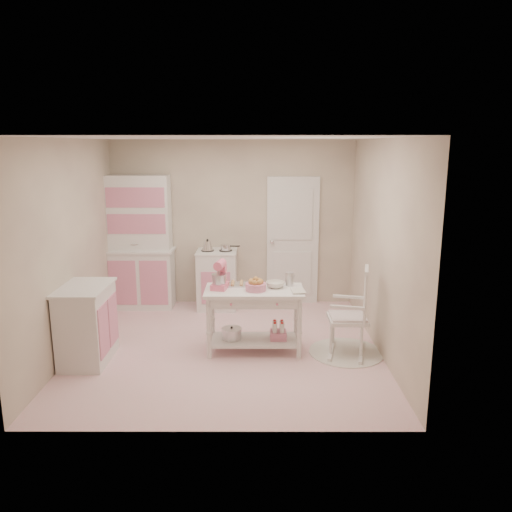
{
  "coord_description": "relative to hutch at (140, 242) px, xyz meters",
  "views": [
    {
      "loc": [
        0.37,
        -5.93,
        2.53
      ],
      "look_at": [
        0.37,
        0.41,
        1.1
      ],
      "focal_mm": 35.0,
      "sensor_mm": 36.0,
      "label": 1
    }
  ],
  "objects": [
    {
      "name": "base_cabinet",
      "position": [
        -0.19,
        -2.04,
        -0.58
      ],
      "size": [
        0.54,
        0.84,
        0.92
      ],
      "primitive_type": "cube",
      "color": "white",
      "rests_on": "ground"
    },
    {
      "name": "metal_pitcher",
      "position": [
        2.23,
        -1.59,
        -0.16
      ],
      "size": [
        0.1,
        0.1,
        0.17
      ],
      "primitive_type": "cylinder",
      "color": "silver",
      "rests_on": "work_table"
    },
    {
      "name": "rocking_chair",
      "position": [
        2.93,
        -1.82,
        -0.49
      ],
      "size": [
        0.63,
        0.81,
        1.1
      ],
      "primitive_type": "cube",
      "rotation": [
        0.0,
        0.0,
        -0.22
      ],
      "color": "white",
      "rests_on": "ground"
    },
    {
      "name": "stand_mixer",
      "position": [
        1.37,
        -1.73,
        -0.07
      ],
      "size": [
        0.25,
        0.31,
        0.34
      ],
      "primitive_type": "cube",
      "rotation": [
        0.0,
        0.0,
        -0.2
      ],
      "color": "pink",
      "rests_on": "work_table"
    },
    {
      "name": "cookie_tray",
      "position": [
        1.64,
        -1.57,
        -0.23
      ],
      "size": [
        0.34,
        0.24,
        0.02
      ],
      "primitive_type": "cube",
      "color": "silver",
      "rests_on": "work_table"
    },
    {
      "name": "door",
      "position": [
        2.39,
        0.21,
        -0.02
      ],
      "size": [
        0.82,
        0.05,
        2.04
      ],
      "primitive_type": "cube",
      "color": "white",
      "rests_on": "ground"
    },
    {
      "name": "mixing_bowl",
      "position": [
        2.05,
        -1.67,
        -0.2
      ],
      "size": [
        0.23,
        0.23,
        0.07
      ],
      "primitive_type": "imported",
      "color": "silver",
      "rests_on": "work_table"
    },
    {
      "name": "room_shell",
      "position": [
        1.44,
        -1.66,
        0.61
      ],
      "size": [
        3.84,
        3.84,
        2.62
      ],
      "color": "pink",
      "rests_on": "ground"
    },
    {
      "name": "hutch",
      "position": [
        0.0,
        0.0,
        0.0
      ],
      "size": [
        1.06,
        0.5,
        2.08
      ],
      "primitive_type": "cube",
      "color": "white",
      "rests_on": "ground"
    },
    {
      "name": "bread_basket",
      "position": [
        1.81,
        -1.8,
        -0.19
      ],
      "size": [
        0.25,
        0.25,
        0.09
      ],
      "primitive_type": "cylinder",
      "color": "pink",
      "rests_on": "work_table"
    },
    {
      "name": "stove",
      "position": [
        1.2,
        -0.05,
        -0.58
      ],
      "size": [
        0.62,
        0.57,
        0.92
      ],
      "primitive_type": "cube",
      "color": "white",
      "rests_on": "ground"
    },
    {
      "name": "lace_rug",
      "position": [
        2.93,
        -1.82,
        -1.03
      ],
      "size": [
        0.92,
        0.92,
        0.01
      ],
      "primitive_type": "cylinder",
      "color": "white",
      "rests_on": "ground"
    },
    {
      "name": "work_table",
      "position": [
        1.79,
        -1.75,
        -0.64
      ],
      "size": [
        1.2,
        0.6,
        0.8
      ],
      "primitive_type": "cube",
      "color": "white",
      "rests_on": "ground"
    },
    {
      "name": "recipe_book",
      "position": [
        2.24,
        -1.87,
        -0.23
      ],
      "size": [
        0.17,
        0.22,
        0.02
      ],
      "primitive_type": "imported",
      "rotation": [
        0.0,
        0.0,
        0.09
      ],
      "color": "silver",
      "rests_on": "work_table"
    }
  ]
}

